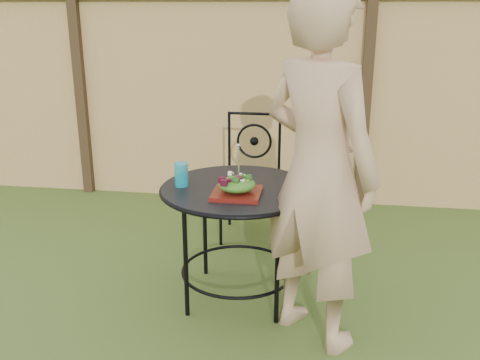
% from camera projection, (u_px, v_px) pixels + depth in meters
% --- Properties ---
extents(ground, '(60.00, 60.00, 0.00)m').
position_uv_depth(ground, '(151.00, 323.00, 3.07)').
color(ground, '#2C4516').
rests_on(ground, ground).
extents(fence, '(8.00, 0.12, 1.90)m').
position_uv_depth(fence, '(219.00, 97.00, 4.85)').
color(fence, '#DCB06D').
rests_on(fence, ground).
extents(patio_table, '(0.92, 0.92, 0.72)m').
position_uv_depth(patio_table, '(238.00, 209.00, 3.18)').
color(patio_table, black).
rests_on(patio_table, ground).
extents(patio_chair, '(0.46, 0.46, 0.95)m').
position_uv_depth(patio_chair, '(252.00, 173.00, 4.14)').
color(patio_chair, black).
rests_on(patio_chair, ground).
extents(diner, '(0.81, 0.77, 1.87)m').
position_uv_depth(diner, '(319.00, 172.00, 2.70)').
color(diner, tan).
rests_on(diner, ground).
extents(salad_plate, '(0.27, 0.27, 0.02)m').
position_uv_depth(salad_plate, '(237.00, 193.00, 3.00)').
color(salad_plate, '#4D0E0B').
rests_on(salad_plate, patio_table).
extents(salad, '(0.21, 0.21, 0.08)m').
position_uv_depth(salad, '(237.00, 184.00, 2.98)').
color(salad, '#235614').
rests_on(salad, salad_plate).
extents(fork, '(0.01, 0.01, 0.18)m').
position_uv_depth(fork, '(239.00, 162.00, 2.94)').
color(fork, silver).
rests_on(fork, salad).
extents(drinking_glass, '(0.08, 0.08, 0.14)m').
position_uv_depth(drinking_glass, '(181.00, 175.00, 3.13)').
color(drinking_glass, '#0D8C9F').
rests_on(drinking_glass, patio_table).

